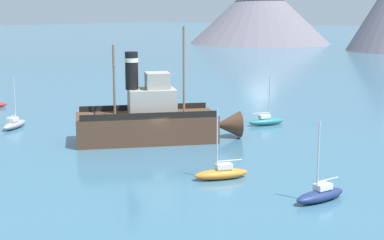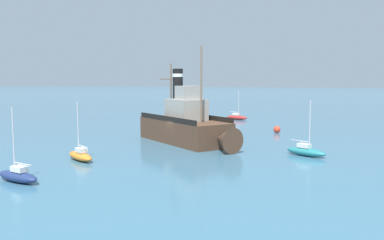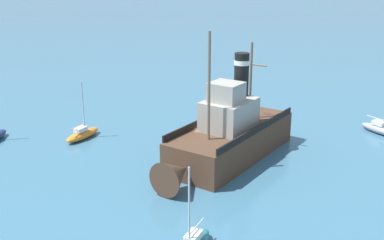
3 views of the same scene
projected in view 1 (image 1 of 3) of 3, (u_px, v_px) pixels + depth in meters
name	position (u px, v px, depth m)	size (l,w,h in m)	color
ground_plane	(159.00, 144.00, 50.09)	(600.00, 600.00, 0.00)	#38667F
old_tugboat	(154.00, 120.00, 50.96)	(11.48, 13.46, 9.90)	#4C3323
sailboat_orange	(221.00, 173.00, 39.91)	(2.94, 3.81, 4.90)	orange
sailboat_grey	(14.00, 124.00, 56.60)	(2.78, 3.86, 4.90)	gray
sailboat_teal	(266.00, 121.00, 58.12)	(2.75, 3.87, 4.90)	#23757A
sailboat_navy	(320.00, 194.00, 35.36)	(1.99, 3.95, 4.90)	navy
mooring_buoy	(132.00, 110.00, 64.36)	(0.87, 0.87, 0.87)	red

